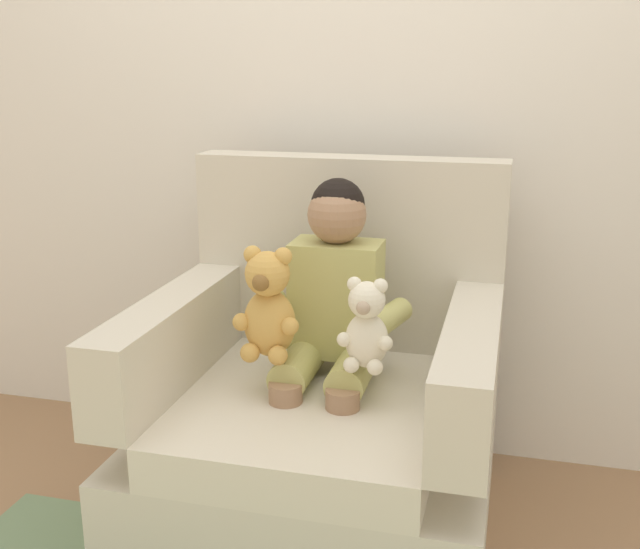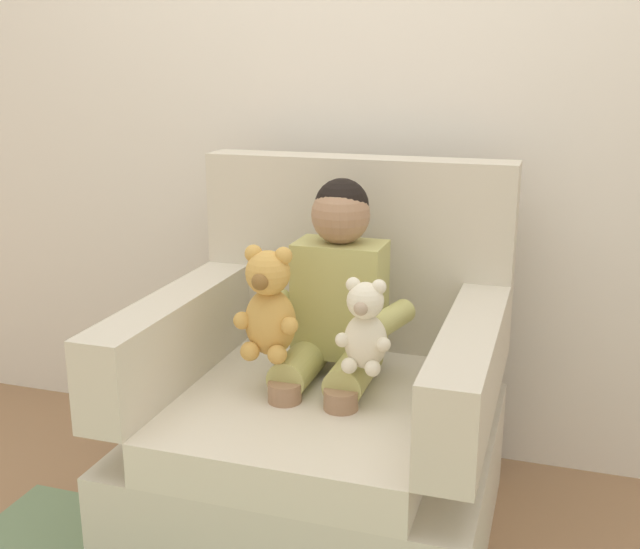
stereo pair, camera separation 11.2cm
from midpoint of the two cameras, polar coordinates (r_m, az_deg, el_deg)
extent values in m
plane|color=#936D4C|center=(2.44, -1.51, -18.65)|extent=(8.00, 8.00, 0.00)
cube|color=silver|center=(2.67, 2.40, 14.03)|extent=(6.00, 0.10, 2.60)
cube|color=beige|center=(2.34, -1.54, -15.07)|extent=(0.99, 0.94, 0.35)
cube|color=beige|center=(2.17, -2.10, -10.59)|extent=(0.71, 0.80, 0.12)
cube|color=beige|center=(2.47, 0.91, 1.74)|extent=(0.99, 0.14, 0.61)
cube|color=beige|center=(2.25, -12.60, -4.91)|extent=(0.14, 0.80, 0.25)
cube|color=beige|center=(2.02, 9.51, -7.08)|extent=(0.14, 0.80, 0.25)
cube|color=tan|center=(2.25, -0.19, -1.79)|extent=(0.26, 0.16, 0.34)
sphere|color=#9E7556|center=(2.19, -0.20, 4.48)|extent=(0.17, 0.17, 0.17)
sphere|color=black|center=(2.20, -0.13, 5.18)|extent=(0.16, 0.16, 0.16)
cylinder|color=tan|center=(2.21, -3.06, -6.81)|extent=(0.11, 0.26, 0.11)
cylinder|color=#9E7556|center=(2.17, -4.06, -11.75)|extent=(0.09, 0.09, 0.30)
cylinder|color=tan|center=(2.17, 0.99, -7.22)|extent=(0.11, 0.26, 0.11)
cylinder|color=#9E7556|center=(2.12, 0.13, -12.28)|extent=(0.09, 0.09, 0.30)
cylinder|color=tan|center=(2.20, -5.04, -2.88)|extent=(0.13, 0.27, 0.07)
cylinder|color=tan|center=(2.11, 3.19, -3.57)|extent=(0.13, 0.27, 0.07)
ellipsoid|color=gold|center=(2.11, -5.29, -3.64)|extent=(0.15, 0.12, 0.19)
sphere|color=gold|center=(2.06, -5.50, 0.05)|extent=(0.12, 0.12, 0.12)
sphere|color=brown|center=(2.01, -6.03, -0.62)|extent=(0.05, 0.05, 0.05)
sphere|color=gold|center=(2.07, -6.60, 1.48)|extent=(0.05, 0.05, 0.05)
sphere|color=gold|center=(2.10, -7.41, -3.54)|extent=(0.05, 0.05, 0.05)
sphere|color=gold|center=(2.10, -6.78, -5.83)|extent=(0.05, 0.05, 0.05)
sphere|color=gold|center=(2.04, -4.34, 1.34)|extent=(0.05, 0.05, 0.05)
sphere|color=gold|center=(2.05, -3.83, -3.88)|extent=(0.05, 0.05, 0.05)
sphere|color=gold|center=(2.08, -4.71, -6.05)|extent=(0.05, 0.05, 0.05)
ellipsoid|color=silver|center=(2.03, 1.93, -4.93)|extent=(0.12, 0.10, 0.15)
sphere|color=silver|center=(1.99, 1.90, -1.92)|extent=(0.10, 0.10, 0.10)
sphere|color=tan|center=(1.95, 1.61, -2.51)|extent=(0.04, 0.04, 0.04)
sphere|color=silver|center=(1.99, 0.97, -0.73)|extent=(0.04, 0.04, 0.04)
sphere|color=silver|center=(2.02, 0.21, -4.88)|extent=(0.04, 0.04, 0.04)
sphere|color=silver|center=(2.02, 0.75, -6.77)|extent=(0.04, 0.04, 0.04)
sphere|color=silver|center=(1.97, 2.91, -0.87)|extent=(0.04, 0.04, 0.04)
sphere|color=silver|center=(1.99, 3.29, -5.15)|extent=(0.04, 0.04, 0.04)
sphere|color=silver|center=(2.01, 2.53, -6.94)|extent=(0.04, 0.04, 0.04)
camera|label=1|loc=(0.06, -91.57, -0.44)|focal=42.91mm
camera|label=2|loc=(0.06, 88.43, 0.44)|focal=42.91mm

